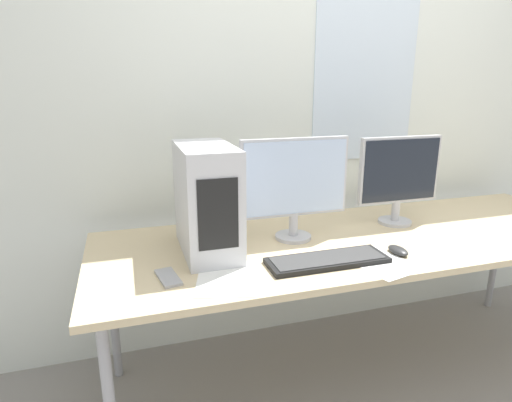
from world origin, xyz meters
TOP-DOWN VIEW (x-y plane):
  - wall_back at (0.00, 0.97)m, footprint 8.00×0.07m
  - desk at (0.00, 0.42)m, footprint 2.48×0.84m
  - pc_tower at (-0.74, 0.46)m, footprint 0.21×0.43m
  - monitor_main at (-0.35, 0.48)m, footprint 0.49×0.16m
  - monitor_right_near at (0.22, 0.53)m, footprint 0.43×0.16m
  - keyboard at (-0.32, 0.19)m, footprint 0.48×0.16m
  - mouse at (0.00, 0.19)m, footprint 0.06×0.11m
  - cell_phone at (-0.93, 0.24)m, footprint 0.09×0.16m
  - paper_sheet_left at (-0.73, 0.18)m, footprint 0.28×0.34m
  - paper_sheet_front at (-0.12, 0.14)m, footprint 0.27×0.34m

SIDE VIEW (x-z plane):
  - desk at x=0.00m, z-range 0.33..1.07m
  - paper_sheet_left at x=-0.73m, z-range 0.74..0.74m
  - paper_sheet_front at x=-0.12m, z-range 0.74..0.74m
  - cell_phone at x=-0.93m, z-range 0.74..0.75m
  - keyboard at x=-0.32m, z-range 0.74..0.76m
  - mouse at x=0.00m, z-range 0.74..0.77m
  - pc_tower at x=-0.74m, z-range 0.74..1.18m
  - monitor_right_near at x=0.22m, z-range 0.76..1.20m
  - monitor_main at x=-0.35m, z-range 0.77..1.22m
  - wall_back at x=0.00m, z-range 0.00..2.70m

